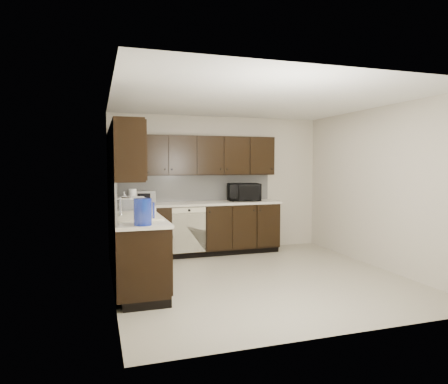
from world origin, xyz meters
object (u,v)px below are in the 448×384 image
object	(u,v)px
toaster_oven	(145,197)
sink	(138,222)
microwave	(244,192)
blue_pitcher	(143,212)
storage_bin	(129,204)

from	to	relation	value
toaster_oven	sink	bearing A→B (deg)	-90.78
microwave	blue_pitcher	size ratio (longest dim) A/B	1.94
sink	storage_bin	bearing A→B (deg)	92.22
microwave	storage_bin	size ratio (longest dim) A/B	1.32
sink	toaster_oven	distance (m)	1.80
sink	microwave	world-z (taller)	microwave
toaster_oven	blue_pitcher	bearing A→B (deg)	-88.59
microwave	storage_bin	bearing A→B (deg)	-150.74
microwave	toaster_oven	xyz separation A→B (m)	(-1.80, 0.03, -0.05)
microwave	blue_pitcher	world-z (taller)	microwave
sink	microwave	size ratio (longest dim) A/B	1.42
microwave	blue_pitcher	distance (m)	3.21
sink	blue_pitcher	distance (m)	0.72
microwave	toaster_oven	world-z (taller)	microwave
sink	storage_bin	distance (m)	0.98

